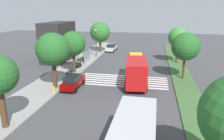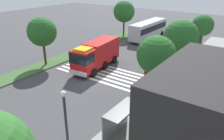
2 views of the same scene
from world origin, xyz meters
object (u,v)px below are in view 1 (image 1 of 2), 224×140
at_px(fire_truck, 136,69).
at_px(bus_stop_shelter, 86,53).
at_px(sidewalk_tree_far_east, 100,32).
at_px(sidewalk_tree_center, 73,44).
at_px(sidewalk_tree_west, 53,50).
at_px(street_lamp, 96,41).
at_px(median_tree_center, 178,37).
at_px(parked_car_west, 73,82).
at_px(fire_hydrant, 54,89).
at_px(parked_car_mid, 111,47).
at_px(bench_near_shelter, 78,65).
at_px(bench_west_of_shelter, 70,71).
at_px(median_tree_west, 186,47).

bearing_deg(fire_truck, bus_stop_shelter, 40.29).
distance_m(fire_truck, sidewalk_tree_far_east, 22.09).
xyz_separation_m(sidewalk_tree_center, sidewalk_tree_far_east, (16.65, 0.00, 0.02)).
bearing_deg(sidewalk_tree_west, street_lamp, -1.25).
xyz_separation_m(fire_truck, median_tree_center, (12.85, -6.56, 2.77)).
xyz_separation_m(parked_car_west, sidewalk_tree_west, (-0.50, 2.20, 4.16)).
bearing_deg(fire_hydrant, parked_car_mid, -3.59).
relative_size(fire_truck, bench_near_shelter, 5.49).
height_order(parked_car_west, sidewalk_tree_west, sidewalk_tree_west).
xyz_separation_m(bus_stop_shelter, median_tree_center, (2.97, -16.89, 2.92)).
bearing_deg(bench_west_of_shelter, median_tree_center, -57.22).
distance_m(parked_car_mid, sidewalk_tree_center, 19.28).
bearing_deg(bus_stop_shelter, bench_near_shelter, 179.86).
bearing_deg(parked_car_west, median_tree_center, -41.44).
bearing_deg(parked_car_west, fire_hydrant, 140.19).
distance_m(bench_west_of_shelter, sidewalk_tree_far_east, 18.07).
xyz_separation_m(median_tree_west, median_tree_center, (9.72, 0.00, 0.04)).
distance_m(bench_west_of_shelter, median_tree_west, 17.44).
xyz_separation_m(bus_stop_shelter, bench_west_of_shelter, (-7.92, 0.01, -1.30)).
relative_size(fire_truck, parked_car_mid, 1.90).
bearing_deg(sidewalk_tree_west, bench_near_shelter, 2.42).
xyz_separation_m(parked_car_mid, median_tree_center, (-8.83, -14.29, 3.92)).
xyz_separation_m(street_lamp, sidewalk_tree_west, (-18.36, 0.40, 1.52)).
height_order(median_tree_west, median_tree_center, median_tree_west).
relative_size(median_tree_west, fire_hydrant, 9.43).
distance_m(sidewalk_tree_center, sidewalk_tree_far_east, 16.65).
height_order(bench_west_of_shelter, fire_hydrant, bench_west_of_shelter).
height_order(parked_car_west, fire_hydrant, parked_car_west).
height_order(bench_near_shelter, fire_hydrant, bench_near_shelter).
height_order(street_lamp, fire_hydrant, street_lamp).
relative_size(parked_car_west, median_tree_center, 0.69).
bearing_deg(sidewalk_tree_west, fire_truck, -68.80).
bearing_deg(median_tree_west, median_tree_center, 0.00).
height_order(sidewalk_tree_center, median_tree_west, median_tree_west).
bearing_deg(fire_hydrant, bench_west_of_shelter, 7.06).
xyz_separation_m(fire_truck, sidewalk_tree_center, (2.90, 9.92, 2.66)).
distance_m(fire_truck, median_tree_west, 7.76).
distance_m(fire_truck, parked_car_west, 8.50).
bearing_deg(street_lamp, sidewalk_tree_center, 178.03).
height_order(bench_near_shelter, sidewalk_tree_west, sidewalk_tree_west).
height_order(parked_car_west, bench_west_of_shelter, parked_car_west).
distance_m(parked_car_west, parked_car_mid, 25.02).
relative_size(sidewalk_tree_west, fire_hydrant, 9.96).
distance_m(parked_car_mid, bench_west_of_shelter, 19.88).
bearing_deg(parked_car_mid, sidewalk_tree_west, 177.99).
distance_m(bus_stop_shelter, sidewalk_tree_center, 7.53).
bearing_deg(fire_hydrant, parked_car_west, -39.78).
bearing_deg(bus_stop_shelter, sidewalk_tree_west, -178.33).
relative_size(parked_car_mid, bus_stop_shelter, 1.32).
bearing_deg(sidewalk_tree_center, bus_stop_shelter, 3.29).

